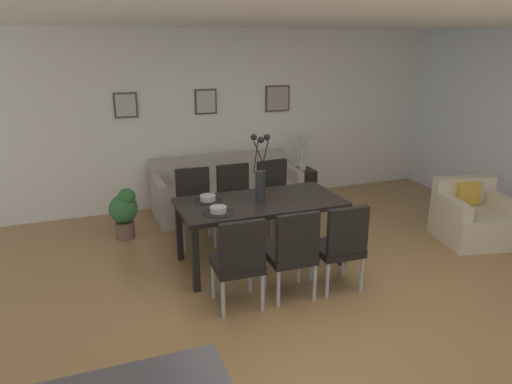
{
  "coord_description": "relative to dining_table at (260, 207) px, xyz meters",
  "views": [
    {
      "loc": [
        -1.95,
        -3.62,
        2.42
      ],
      "look_at": [
        -0.18,
        1.09,
        0.8
      ],
      "focal_mm": 33.04,
      "sensor_mm": 36.0,
      "label": 1
    }
  ],
  "objects": [
    {
      "name": "table_lamp",
      "position": [
        1.38,
        1.77,
        0.23
      ],
      "size": [
        0.22,
        0.22,
        0.51
      ],
      "color": "beige",
      "rests_on": "side_table"
    },
    {
      "name": "bowl_near_left",
      "position": [
        -0.54,
        -0.2,
        0.12
      ],
      "size": [
        0.17,
        0.17,
        0.07
      ],
      "color": "#B2ADA3",
      "rests_on": "dining_table"
    },
    {
      "name": "armchair",
      "position": [
        2.74,
        -0.35,
        -0.38
      ],
      "size": [
        0.96,
        0.96,
        0.75
      ],
      "color": "beige",
      "rests_on": "ground"
    },
    {
      "name": "potted_plant",
      "position": [
        -1.36,
        1.24,
        -0.29
      ],
      "size": [
        0.36,
        0.36,
        0.67
      ],
      "color": "brown",
      "rests_on": "ground"
    },
    {
      "name": "ground_plane",
      "position": [
        0.18,
        -0.96,
        -0.66
      ],
      "size": [
        9.0,
        9.0,
        0.0
      ],
      "primitive_type": "plane",
      "color": "olive"
    },
    {
      "name": "side_table",
      "position": [
        1.38,
        1.77,
        -0.4
      ],
      "size": [
        0.36,
        0.36,
        0.52
      ],
      "primitive_type": "cube",
      "color": "black",
      "rests_on": "ground"
    },
    {
      "name": "dining_table",
      "position": [
        0.0,
        0.0,
        0.0
      ],
      "size": [
        1.8,
        0.9,
        0.74
      ],
      "color": "black",
      "rests_on": "ground"
    },
    {
      "name": "ceiling_panel",
      "position": [
        0.18,
        -0.56,
        1.98
      ],
      "size": [
        9.0,
        7.2,
        0.08
      ],
      "primitive_type": "cube",
      "color": "white"
    },
    {
      "name": "dining_chair_far_right",
      "position": [
        -0.0,
        0.85,
        -0.15
      ],
      "size": [
        0.44,
        0.44,
        0.92
      ],
      "color": "black",
      "rests_on": "ground"
    },
    {
      "name": "placemat_near_right",
      "position": [
        -0.54,
        0.2,
        0.08
      ],
      "size": [
        0.32,
        0.32,
        0.01
      ],
      "primitive_type": "cylinder",
      "color": "black",
      "rests_on": "dining_table"
    },
    {
      "name": "back_wall_panel",
      "position": [
        0.18,
        2.29,
        0.64
      ],
      "size": [
        9.0,
        0.1,
        2.6
      ],
      "primitive_type": "cube",
      "color": "silver",
      "rests_on": "ground"
    },
    {
      "name": "framed_picture_center",
      "position": [
        0.0,
        2.22,
        0.91
      ],
      "size": [
        0.33,
        0.03,
        0.37
      ],
      "color": "#473828"
    },
    {
      "name": "centerpiece_vase",
      "position": [
        0.0,
        0.0,
        0.36
      ],
      "size": [
        0.21,
        0.23,
        0.73
      ],
      "color": "#232326",
      "rests_on": "dining_table"
    },
    {
      "name": "dining_chair_near_right",
      "position": [
        -0.54,
        0.85,
        -0.15
      ],
      "size": [
        0.46,
        0.46,
        0.92
      ],
      "color": "black",
      "rests_on": "ground"
    },
    {
      "name": "framed_picture_right",
      "position": [
        1.15,
        2.22,
        0.91
      ],
      "size": [
        0.4,
        0.03,
        0.4
      ],
      "color": "#473828"
    },
    {
      "name": "framed_picture_left",
      "position": [
        -1.15,
        2.22,
        0.91
      ],
      "size": [
        0.32,
        0.03,
        0.35
      ],
      "color": "#473828"
    },
    {
      "name": "dining_chair_mid_left",
      "position": [
        0.52,
        -0.87,
        -0.15
      ],
      "size": [
        0.46,
        0.46,
        0.92
      ],
      "color": "black",
      "rests_on": "ground"
    },
    {
      "name": "dining_chair_near_left",
      "position": [
        -0.54,
        -0.85,
        -0.15
      ],
      "size": [
        0.46,
        0.46,
        0.92
      ],
      "color": "black",
      "rests_on": "ground"
    },
    {
      "name": "dining_chair_mid_right",
      "position": [
        0.56,
        0.88,
        -0.15
      ],
      "size": [
        0.47,
        0.47,
        0.92
      ],
      "color": "black",
      "rests_on": "ground"
    },
    {
      "name": "bowl_near_right",
      "position": [
        -0.54,
        0.2,
        0.12
      ],
      "size": [
        0.17,
        0.17,
        0.07
      ],
      "color": "#B2ADA3",
      "rests_on": "dining_table"
    },
    {
      "name": "sofa",
      "position": [
        0.14,
        1.74,
        -0.38
      ],
      "size": [
        2.08,
        0.84,
        0.8
      ],
      "color": "#A89E8E",
      "rests_on": "ground"
    },
    {
      "name": "placemat_near_left",
      "position": [
        -0.54,
        -0.2,
        0.08
      ],
      "size": [
        0.32,
        0.32,
        0.01
      ],
      "primitive_type": "cylinder",
      "color": "black",
      "rests_on": "dining_table"
    },
    {
      "name": "dining_chair_far_left",
      "position": [
        0.01,
        -0.85,
        -0.15
      ],
      "size": [
        0.45,
        0.45,
        0.92
      ],
      "color": "black",
      "rests_on": "ground"
    }
  ]
}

